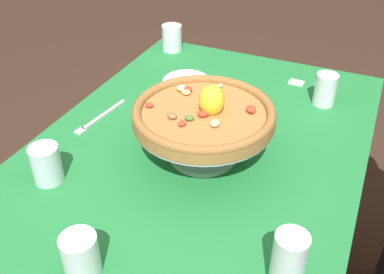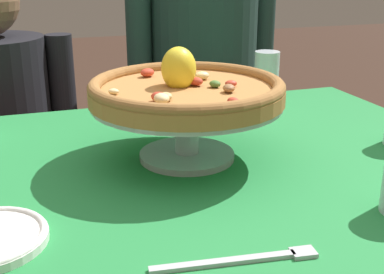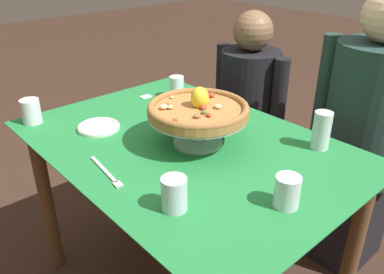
% 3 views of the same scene
% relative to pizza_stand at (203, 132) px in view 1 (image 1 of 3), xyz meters
% --- Properties ---
extents(dining_table, '(1.25, 0.88, 0.77)m').
position_rel_pizza_stand_xyz_m(dining_table, '(-0.04, -0.03, -0.19)').
color(dining_table, brown).
rests_on(dining_table, ground).
extents(pizza_stand, '(0.35, 0.35, 0.11)m').
position_rel_pizza_stand_xyz_m(pizza_stand, '(0.00, 0.00, 0.00)').
color(pizza_stand, '#B7B7C1').
rests_on(pizza_stand, dining_table).
extents(pizza, '(0.36, 0.36, 0.10)m').
position_rel_pizza_stand_xyz_m(pizza, '(-0.00, 0.00, 0.06)').
color(pizza, '#AD753D').
rests_on(pizza, pizza_stand).
extents(water_glass_side_right, '(0.07, 0.07, 0.09)m').
position_rel_pizza_stand_xyz_m(water_glass_side_right, '(0.44, -0.07, -0.04)').
color(water_glass_side_right, silver).
rests_on(water_glass_side_right, dining_table).
extents(water_glass_front_left, '(0.08, 0.08, 0.10)m').
position_rel_pizza_stand_xyz_m(water_glass_front_left, '(-0.59, -0.38, -0.03)').
color(water_glass_front_left, white).
rests_on(water_glass_front_left, dining_table).
extents(water_glass_back_left, '(0.07, 0.07, 0.10)m').
position_rel_pizza_stand_xyz_m(water_glass_back_left, '(-0.41, 0.24, -0.03)').
color(water_glass_back_left, white).
rests_on(water_glass_back_left, dining_table).
extents(water_glass_front_right, '(0.07, 0.07, 0.10)m').
position_rel_pizza_stand_xyz_m(water_glass_front_right, '(0.24, -0.31, -0.04)').
color(water_glass_front_right, silver).
rests_on(water_glass_front_right, dining_table).
extents(water_glass_back_right, '(0.06, 0.06, 0.14)m').
position_rel_pizza_stand_xyz_m(water_glass_back_right, '(0.32, 0.30, -0.02)').
color(water_glass_back_right, silver).
rests_on(water_glass_back_right, dining_table).
extents(side_plate, '(0.16, 0.16, 0.02)m').
position_rel_pizza_stand_xyz_m(side_plate, '(-0.35, -0.21, -0.07)').
color(side_plate, white).
rests_on(side_plate, dining_table).
extents(dinner_fork, '(0.22, 0.04, 0.01)m').
position_rel_pizza_stand_xyz_m(dinner_fork, '(-0.04, -0.36, -0.07)').
color(dinner_fork, '#B7B7C1').
rests_on(dinner_fork, dining_table).
extents(sugar_packet, '(0.04, 0.05, 0.00)m').
position_rel_pizza_stand_xyz_m(sugar_packet, '(-0.51, 0.13, -0.08)').
color(sugar_packet, white).
rests_on(sugar_packet, dining_table).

